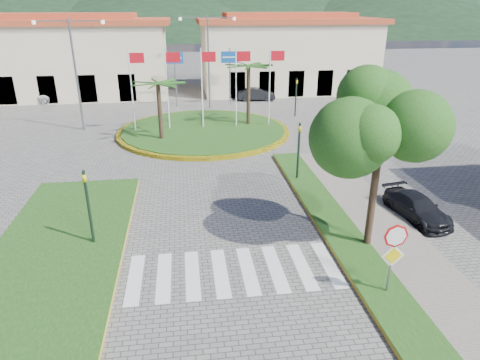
{
  "coord_description": "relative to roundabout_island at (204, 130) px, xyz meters",
  "views": [
    {
      "loc": [
        -1.42,
        -8.84,
        8.9
      ],
      "look_at": [
        0.84,
        8.0,
        1.87
      ],
      "focal_mm": 32.0,
      "sensor_mm": 36.0,
      "label": 1
    }
  ],
  "objects": [
    {
      "name": "direction_sign_west",
      "position": [
        -2.0,
        8.97,
        3.36
      ],
      "size": [
        1.6,
        0.14,
        5.2
      ],
      "color": "slate",
      "rests_on": "ground"
    },
    {
      "name": "ground",
      "position": [
        -0.0,
        -22.0,
        -0.17
      ],
      "size": [
        160.0,
        160.0,
        0.0
      ],
      "primitive_type": "plane",
      "color": "#64615E",
      "rests_on": "ground"
    },
    {
      "name": "verge_right",
      "position": [
        4.8,
        -20.0,
        -0.08
      ],
      "size": [
        1.6,
        28.0,
        0.18
      ],
      "primitive_type": "cube",
      "color": "#174313",
      "rests_on": "ground"
    },
    {
      "name": "car_side_right",
      "position": [
        8.63,
        -15.0,
        0.36
      ],
      "size": [
        2.09,
        3.86,
        1.06
      ],
      "primitive_type": "imported",
      "rotation": [
        0.0,
        0.0,
        0.17
      ],
      "color": "black",
      "rests_on": "ground"
    },
    {
      "name": "deciduous_tree",
      "position": [
        5.5,
        -17.0,
        5.01
      ],
      "size": [
        3.6,
        3.6,
        6.8
      ],
      "color": "black",
      "rests_on": "ground"
    },
    {
      "name": "median_left",
      "position": [
        -6.5,
        -16.0,
        -0.08
      ],
      "size": [
        5.0,
        14.0,
        0.18
      ],
      "primitive_type": "cube",
      "color": "#174313",
      "rests_on": "ground"
    },
    {
      "name": "direction_sign_east",
      "position": [
        3.0,
        8.97,
        3.36
      ],
      "size": [
        1.6,
        0.14,
        5.2
      ],
      "color": "slate",
      "rests_on": "ground"
    },
    {
      "name": "traffic_light_left",
      "position": [
        -5.2,
        -15.5,
        1.77
      ],
      "size": [
        0.15,
        0.18,
        3.2
      ],
      "color": "black",
      "rests_on": "ground"
    },
    {
      "name": "traffic_light_right",
      "position": [
        4.5,
        -10.0,
        1.77
      ],
      "size": [
        0.15,
        0.18,
        3.2
      ],
      "color": "black",
      "rests_on": "ground"
    },
    {
      "name": "stop_sign",
      "position": [
        4.9,
        -20.04,
        1.62
      ],
      "size": [
        0.8,
        0.11,
        2.65
      ],
      "color": "slate",
      "rests_on": "ground"
    },
    {
      "name": "hill_near_back",
      "position": [
        -10.0,
        108.0,
        7.83
      ],
      "size": [
        110.0,
        110.0,
        16.0
      ],
      "primitive_type": "cone",
      "color": "black",
      "rests_on": "ground"
    },
    {
      "name": "car_dark_a",
      "position": [
        -5.78,
        13.06,
        0.47
      ],
      "size": [
        3.9,
        1.96,
        1.27
      ],
      "primitive_type": "imported",
      "rotation": [
        0.0,
        0.0,
        1.44
      ],
      "color": "black",
      "rests_on": "ground"
    },
    {
      "name": "traffic_light_far",
      "position": [
        8.0,
        4.0,
        1.77
      ],
      "size": [
        0.18,
        0.15,
        3.2
      ],
      "color": "black",
      "rests_on": "ground"
    },
    {
      "name": "sidewalk_right",
      "position": [
        6.0,
        -20.0,
        -0.09
      ],
      "size": [
        4.0,
        28.0,
        0.15
      ],
      "primitive_type": "cube",
      "color": "gray",
      "rests_on": "ground"
    },
    {
      "name": "crosswalk",
      "position": [
        -0.0,
        -18.0,
        -0.16
      ],
      "size": [
        8.0,
        3.0,
        0.01
      ],
      "primitive_type": "cube",
      "color": "silver",
      "rests_on": "ground"
    },
    {
      "name": "white_van",
      "position": [
        -13.15,
        12.73,
        0.43
      ],
      "size": [
        4.7,
        3.05,
        1.2
      ],
      "primitive_type": "imported",
      "rotation": [
        0.0,
        0.0,
        1.83
      ],
      "color": "silver",
      "rests_on": "ground"
    },
    {
      "name": "roundabout_island",
      "position": [
        0.0,
        0.0,
        0.0
      ],
      "size": [
        12.7,
        12.7,
        6.0
      ],
      "color": "yellow",
      "rests_on": "ground"
    },
    {
      "name": "hill_far_east",
      "position": [
        70.0,
        113.0,
        8.83
      ],
      "size": [
        120.0,
        120.0,
        18.0
      ],
      "primitive_type": "cone",
      "color": "black",
      "rests_on": "ground"
    },
    {
      "name": "street_lamp_west",
      "position": [
        -9.0,
        2.0,
        4.33
      ],
      "size": [
        4.8,
        0.16,
        8.0
      ],
      "color": "slate",
      "rests_on": "ground"
    },
    {
      "name": "car_dark_b",
      "position": [
        5.8,
        10.8,
        0.44
      ],
      "size": [
        3.79,
        1.61,
        1.22
      ],
      "primitive_type": "imported",
      "rotation": [
        0.0,
        0.0,
        1.48
      ],
      "color": "black",
      "rests_on": "ground"
    },
    {
      "name": "building_right",
      "position": [
        10.0,
        16.0,
        3.73
      ],
      "size": [
        19.08,
        9.54,
        8.05
      ],
      "color": "beige",
      "rests_on": "ground"
    },
    {
      "name": "building_left",
      "position": [
        -14.0,
        16.0,
        3.73
      ],
      "size": [
        23.32,
        9.54,
        8.05
      ],
      "color": "beige",
      "rests_on": "ground"
    },
    {
      "name": "street_lamp_centre",
      "position": [
        1.0,
        8.0,
        4.33
      ],
      "size": [
        4.8,
        0.16,
        8.0
      ],
      "color": "slate",
      "rests_on": "ground"
    }
  ]
}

